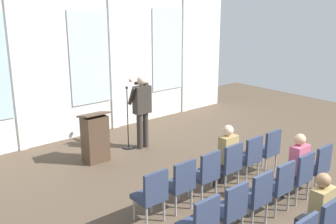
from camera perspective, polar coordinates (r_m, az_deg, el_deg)
The scene contains 19 objects.
rear_partition at distance 10.53m, azimuth -11.38°, elevation 8.16°, with size 9.92×0.14×4.28m.
speaker at distance 9.44m, azimuth -3.85°, elevation 0.79°, with size 0.52×0.69×1.79m.
mic_stand at distance 9.64m, azimuth -5.82°, elevation -3.34°, with size 0.28×0.28×1.55m.
lectern at distance 8.92m, azimuth -10.57°, elevation -3.69°, with size 0.60×0.48×1.16m.
chair_r0_c0 at distance 6.41m, azimuth -2.38°, elevation -11.73°, with size 0.46×0.44×0.94m.
chair_r0_c1 at distance 6.76m, azimuth 1.81°, elevation -10.17°, with size 0.46×0.44×0.94m.
chair_r0_c2 at distance 7.15m, azimuth 5.53°, elevation -8.73°, with size 0.46×0.44×0.94m.
chair_r0_c3 at distance 7.56m, azimuth 8.82°, elevation -7.42°, with size 0.46×0.44×0.94m.
audience_r0_c3 at distance 7.54m, azimuth 8.41°, elevation -5.97°, with size 0.36×0.39×1.29m.
chair_r0_c4 at distance 8.01m, azimuth 11.75°, elevation -6.22°, with size 0.46×0.44×0.94m.
chair_r0_c5 at distance 8.47m, azimuth 14.35°, elevation -5.14°, with size 0.46×0.44×0.94m.
chair_r1_c0 at distance 5.68m, azimuth 4.80°, elevation -15.71°, with size 0.46×0.44×0.94m.
chair_r1_c1 at distance 6.07m, azimuth 9.05°, elevation -13.61°, with size 0.46×0.44×0.94m.
chair_r1_c2 at distance 6.50m, azimuth 12.69°, elevation -11.72°, with size 0.46×0.44×0.94m.
chair_r1_c3 at distance 6.96m, azimuth 15.83°, elevation -10.03°, with size 0.46×0.44×0.94m.
chair_r1_c4 at distance 7.43m, azimuth 18.55°, elevation -8.53°, with size 0.46×0.44×0.94m.
audience_r1_c4 at distance 7.40m, azimuth 18.12°, elevation -7.10°, with size 0.36×0.39×1.27m.
chair_r1_c5 at distance 7.93m, azimuth 20.92°, elevation -7.20°, with size 0.46×0.44×0.94m.
audience_r2_c2 at distance 5.94m, azimuth 20.91°, elevation -13.25°, with size 0.36×0.39×1.29m.
Camera 1 is at (-4.99, -2.78, 3.51)m, focal length 41.86 mm.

